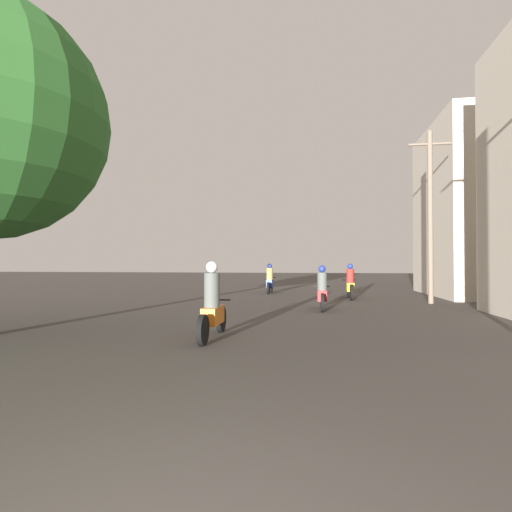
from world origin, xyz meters
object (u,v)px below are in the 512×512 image
(building_right_far, at_px, (479,210))
(motorcycle_red, at_px, (322,292))
(motorcycle_blue, at_px, (270,281))
(utility_pole_far, at_px, (430,213))
(motorcycle_yellow, at_px, (350,285))
(motorcycle_orange, at_px, (213,308))

(building_right_far, bearing_deg, motorcycle_red, -137.87)
(motorcycle_blue, bearing_deg, utility_pole_far, -24.34)
(motorcycle_yellow, relative_size, utility_pole_far, 0.30)
(motorcycle_blue, relative_size, utility_pole_far, 0.30)
(motorcycle_yellow, distance_m, building_right_far, 7.58)
(motorcycle_red, bearing_deg, motorcycle_orange, -107.36)
(motorcycle_yellow, distance_m, motorcycle_blue, 4.74)
(motorcycle_red, height_order, motorcycle_blue, motorcycle_blue)
(motorcycle_red, distance_m, utility_pole_far, 5.71)
(motorcycle_orange, xyz_separation_m, building_right_far, (9.80, 12.19, 3.44))
(building_right_far, bearing_deg, motorcycle_orange, -128.80)
(motorcycle_orange, height_order, motorcycle_yellow, motorcycle_orange)
(motorcycle_yellow, relative_size, building_right_far, 0.24)
(motorcycle_orange, height_order, building_right_far, building_right_far)
(motorcycle_red, distance_m, motorcycle_yellow, 4.34)
(motorcycle_yellow, xyz_separation_m, motorcycle_blue, (-3.81, 2.83, -0.00))
(motorcycle_red, height_order, utility_pole_far, utility_pole_far)
(motorcycle_yellow, relative_size, motorcycle_blue, 0.98)
(building_right_far, bearing_deg, motorcycle_yellow, -157.21)
(motorcycle_yellow, xyz_separation_m, building_right_far, (6.22, 2.61, 3.46))
(utility_pole_far, bearing_deg, motorcycle_orange, -128.67)
(building_right_far, height_order, utility_pole_far, building_right_far)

